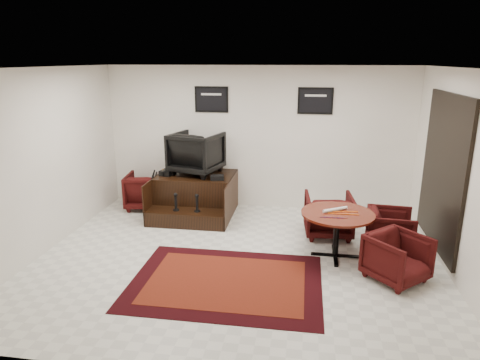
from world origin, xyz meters
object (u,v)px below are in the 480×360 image
meeting_table (337,218)px  table_chair_corner (397,256)px  shine_chair (196,151)px  table_chair_window (390,228)px  armchair_side (146,189)px  shine_podium (196,196)px  table_chair_back (329,213)px

meeting_table → table_chair_corner: table_chair_corner is taller
shine_chair → table_chair_corner: shine_chair is taller
table_chair_window → table_chair_corner: (-0.09, -1.02, 0.00)m
armchair_side → table_chair_corner: bearing=144.8°
shine_podium → table_chair_window: (3.44, -1.15, 0.00)m
table_chair_back → table_chair_corner: (0.85, -1.44, -0.04)m
shine_chair → shine_podium: bearing=105.1°
table_chair_window → meeting_table: bearing=120.0°
shine_chair → table_chair_corner: size_ratio=1.25×
shine_podium → shine_chair: (0.00, 0.15, 0.86)m
meeting_table → armchair_side: bearing=154.9°
table_chair_back → meeting_table: bearing=91.2°
table_chair_window → table_chair_back: bearing=70.5°
meeting_table → table_chair_back: table_chair_back is taller
table_chair_back → table_chair_window: bearing=151.2°
shine_podium → meeting_table: bearing=-31.0°
table_chair_window → shine_chair: bearing=74.3°
shine_podium → meeting_table: shine_podium is taller
table_chair_back → table_chair_corner: size_ratio=1.11×
shine_podium → table_chair_back: table_chair_back is taller
shine_podium → table_chair_window: size_ratio=2.15×
table_chair_window → table_chair_corner: table_chair_corner is taller
shine_podium → table_chair_window: shine_podium is taller
table_chair_back → armchair_side: bearing=-18.2°
shine_chair → table_chair_corner: (3.35, -2.31, -0.85)m
table_chair_back → shine_chair: bearing=-23.6°
shine_podium → meeting_table: (2.58, -1.55, 0.27)m
shine_chair → table_chair_corner: bearing=160.5°
armchair_side → shine_chair: bearing=172.1°
shine_chair → table_chair_back: 2.77m
table_chair_back → table_chair_corner: 1.68m
armchair_side → meeting_table: size_ratio=0.72×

